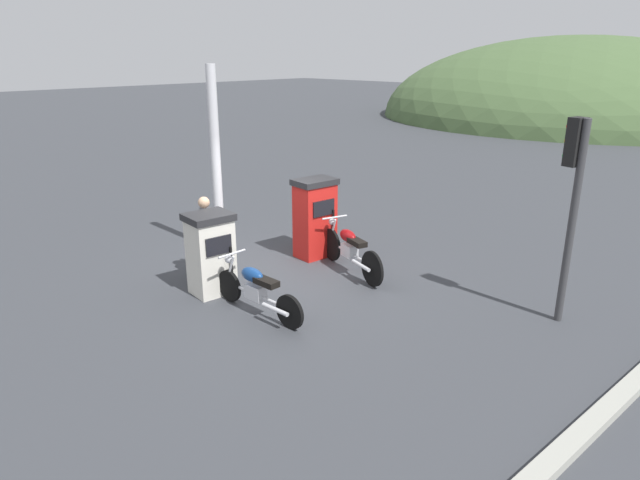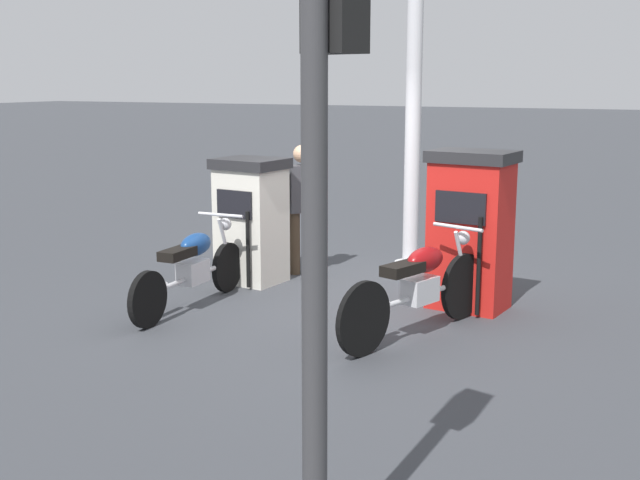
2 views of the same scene
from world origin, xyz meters
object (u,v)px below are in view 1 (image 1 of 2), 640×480
Objects in this scene: canopy_support_pole at (216,166)px; roadside_traffic_light at (573,185)px; motorcycle_far_pump at (350,248)px; motorcycle_near_pump at (256,288)px; fuel_pump_far at (315,218)px; fuel_pump_near at (211,253)px; attendant_person at (206,232)px.

roadside_traffic_light is at bearing 15.58° from canopy_support_pole.
motorcycle_far_pump is 0.54× the size of canopy_support_pole.
fuel_pump_far is at bearing 114.94° from motorcycle_near_pump.
roadside_traffic_light is 0.82× the size of canopy_support_pole.
fuel_pump_near is 2.63m from fuel_pump_far.
attendant_person is at bearing -129.86° from motorcycle_far_pump.
roadside_traffic_light reaches higher than fuel_pump_near.
attendant_person is 0.50× the size of roadside_traffic_light.
canopy_support_pole reaches higher than roadside_traffic_light.
fuel_pump_far is 5.07m from roadside_traffic_light.
fuel_pump_far is (-0.00, 2.63, 0.09)m from fuel_pump_near.
fuel_pump_near is 0.46× the size of roadside_traffic_light.
attendant_person is at bearing -105.58° from fuel_pump_far.
motorcycle_far_pump is at bearing -168.29° from roadside_traffic_light.
motorcycle_far_pump reaches higher than motorcycle_near_pump.
fuel_pump_far is 2.36m from attendant_person.
roadside_traffic_light is (3.72, 0.77, 1.73)m from motorcycle_far_pump.
motorcycle_far_pump is 0.66× the size of roadside_traffic_light.
fuel_pump_near reaches higher than motorcycle_far_pump.
roadside_traffic_light is at bearing 11.71° from motorcycle_far_pump.
motorcycle_far_pump is at bearing 65.51° from fuel_pump_near.
motorcycle_far_pump is at bearing -9.03° from fuel_pump_far.
fuel_pump_near is 0.38× the size of canopy_support_pole.
fuel_pump_near is at bearing -29.23° from attendant_person.
fuel_pump_far reaches higher than attendant_person.
motorcycle_near_pump is (1.23, -2.64, -0.40)m from fuel_pump_far.
canopy_support_pole is at bearing -143.74° from fuel_pump_far.
canopy_support_pole is (-2.78, -1.04, 1.38)m from motorcycle_far_pump.
motorcycle_far_pump is at bearing 20.54° from canopy_support_pole.
canopy_support_pole is (-1.66, 1.41, 1.12)m from fuel_pump_near.
canopy_support_pole is (-1.03, 1.06, 0.96)m from attendant_person.
motorcycle_near_pump is 1.95m from attendant_person.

